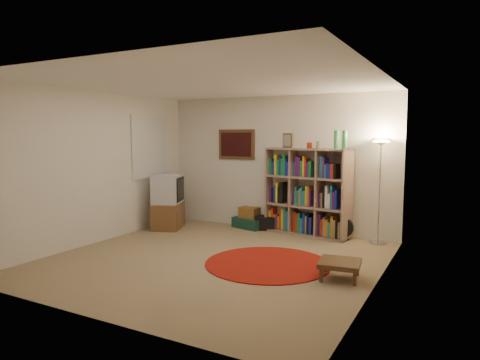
% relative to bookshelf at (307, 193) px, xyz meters
% --- Properties ---
extents(room, '(4.54, 4.54, 2.54)m').
position_rel_bookshelf_xyz_m(room, '(-0.69, -2.08, 0.51)').
color(room, '#8F7653').
rests_on(room, ground).
extents(bookshelf, '(1.60, 0.70, 1.86)m').
position_rel_bookshelf_xyz_m(bookshelf, '(0.00, 0.00, 0.00)').
color(bookshelf, '#927161').
rests_on(bookshelf, ground).
extents(floor_lamp, '(0.43, 0.43, 1.73)m').
position_rel_bookshelf_xyz_m(floor_lamp, '(1.27, -0.09, 0.69)').
color(floor_lamp, silver).
rests_on(floor_lamp, ground).
extents(floor_fan, '(0.34, 0.18, 0.38)m').
position_rel_bookshelf_xyz_m(floor_fan, '(0.71, -0.11, -0.56)').
color(floor_fan, black).
rests_on(floor_fan, ground).
extents(tv_stand, '(0.71, 0.84, 1.03)m').
position_rel_bookshelf_xyz_m(tv_stand, '(-2.50, -0.77, -0.26)').
color(tv_stand, brown).
rests_on(tv_stand, ground).
extents(dvd_box, '(0.34, 0.31, 0.10)m').
position_rel_bookshelf_xyz_m(dvd_box, '(-2.47, -0.90, -0.70)').
color(dvd_box, silver).
rests_on(dvd_box, ground).
extents(suitcase, '(0.69, 0.53, 0.20)m').
position_rel_bookshelf_xyz_m(suitcase, '(-1.14, 0.00, -0.65)').
color(suitcase, '#123329').
rests_on(suitcase, ground).
extents(wicker_basket, '(0.38, 0.28, 0.20)m').
position_rel_bookshelf_xyz_m(wicker_basket, '(-1.15, 0.00, -0.45)').
color(wicker_basket, brown).
rests_on(wicker_basket, suitcase).
extents(duffel_bag, '(0.45, 0.42, 0.26)m').
position_rel_bookshelf_xyz_m(duffel_bag, '(-0.82, 0.02, -0.62)').
color(duffel_bag, black).
rests_on(duffel_bag, ground).
extents(red_rug, '(1.74, 1.74, 0.02)m').
position_rel_bookshelf_xyz_m(red_rug, '(0.14, -1.97, -0.74)').
color(red_rug, maroon).
rests_on(red_rug, ground).
extents(side_table, '(0.56, 0.56, 0.23)m').
position_rel_bookshelf_xyz_m(side_table, '(1.18, -2.10, -0.56)').
color(side_table, '#462B18').
rests_on(side_table, ground).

